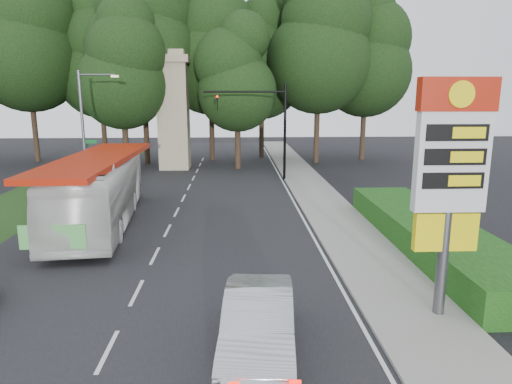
{
  "coord_description": "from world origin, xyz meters",
  "views": [
    {
      "loc": [
        3.29,
        -10.11,
        6.39
      ],
      "look_at": [
        4.18,
        9.45,
        2.2
      ],
      "focal_mm": 32.0,
      "sensor_mm": 36.0,
      "label": 1
    }
  ],
  "objects_px": {
    "monument": "(174,110)",
    "transit_bus": "(99,191)",
    "traffic_signal_mast": "(267,118)",
    "gas_station_pylon": "(451,167)",
    "sedan_silver": "(258,325)",
    "streetlight_signs": "(86,124)"
  },
  "relations": [
    {
      "from": "monument",
      "to": "transit_bus",
      "type": "distance_m",
      "value": 18.02
    },
    {
      "from": "traffic_signal_mast",
      "to": "monument",
      "type": "distance_m",
      "value": 9.76
    },
    {
      "from": "gas_station_pylon",
      "to": "sedan_silver",
      "type": "distance_m",
      "value": 6.74
    },
    {
      "from": "transit_bus",
      "to": "sedan_silver",
      "type": "distance_m",
      "value": 14.19
    },
    {
      "from": "traffic_signal_mast",
      "to": "sedan_silver",
      "type": "relative_size",
      "value": 1.47
    },
    {
      "from": "traffic_signal_mast",
      "to": "sedan_silver",
      "type": "height_order",
      "value": "traffic_signal_mast"
    },
    {
      "from": "monument",
      "to": "traffic_signal_mast",
      "type": "bearing_deg",
      "value": -38.0
    },
    {
      "from": "transit_bus",
      "to": "gas_station_pylon",
      "type": "bearing_deg",
      "value": -45.19
    },
    {
      "from": "gas_station_pylon",
      "to": "streetlight_signs",
      "type": "relative_size",
      "value": 0.86
    },
    {
      "from": "streetlight_signs",
      "to": "sedan_silver",
      "type": "relative_size",
      "value": 1.63
    },
    {
      "from": "sedan_silver",
      "to": "gas_station_pylon",
      "type": "bearing_deg",
      "value": 22.71
    },
    {
      "from": "traffic_signal_mast",
      "to": "transit_bus",
      "type": "height_order",
      "value": "traffic_signal_mast"
    },
    {
      "from": "traffic_signal_mast",
      "to": "transit_bus",
      "type": "bearing_deg",
      "value": -128.29
    },
    {
      "from": "gas_station_pylon",
      "to": "streetlight_signs",
      "type": "bearing_deg",
      "value": 128.96
    },
    {
      "from": "gas_station_pylon",
      "to": "traffic_signal_mast",
      "type": "height_order",
      "value": "traffic_signal_mast"
    },
    {
      "from": "traffic_signal_mast",
      "to": "sedan_silver",
      "type": "bearing_deg",
      "value": -94.5
    },
    {
      "from": "monument",
      "to": "transit_bus",
      "type": "xyz_separation_m",
      "value": [
        -1.5,
        -17.63,
        -3.39
      ]
    },
    {
      "from": "gas_station_pylon",
      "to": "monument",
      "type": "distance_m",
      "value": 30.17
    },
    {
      "from": "gas_station_pylon",
      "to": "traffic_signal_mast",
      "type": "distance_m",
      "value": 22.29
    },
    {
      "from": "transit_bus",
      "to": "sedan_silver",
      "type": "relative_size",
      "value": 2.51
    },
    {
      "from": "gas_station_pylon",
      "to": "sedan_silver",
      "type": "xyz_separation_m",
      "value": [
        -5.39,
        -1.76,
        -3.64
      ]
    },
    {
      "from": "gas_station_pylon",
      "to": "traffic_signal_mast",
      "type": "relative_size",
      "value": 0.95
    }
  ]
}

